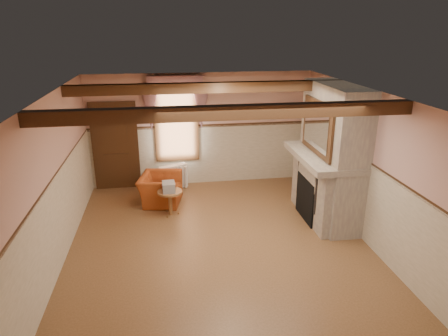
{
  "coord_description": "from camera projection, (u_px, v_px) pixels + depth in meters",
  "views": [
    {
      "loc": [
        -0.91,
        -6.65,
        3.85
      ],
      "look_at": [
        0.24,
        0.8,
        1.15
      ],
      "focal_mm": 32.0,
      "sensor_mm": 36.0,
      "label": 1
    }
  ],
  "objects": [
    {
      "name": "wall_back",
      "position": [
        201.0,
        130.0,
        9.94
      ],
      "size": [
        5.5,
        0.02,
        2.8
      ],
      "primitive_type": "cube",
      "color": "tan",
      "rests_on": "floor"
    },
    {
      "name": "candle_red",
      "position": [
        341.0,
        163.0,
        7.24
      ],
      "size": [
        0.06,
        0.06,
        0.16
      ],
      "primitive_type": "cylinder",
      "color": "maroon",
      "rests_on": "mantel"
    },
    {
      "name": "mantel_clock",
      "position": [
        314.0,
        141.0,
        8.52
      ],
      "size": [
        0.14,
        0.24,
        0.2
      ],
      "primitive_type": "cube",
      "color": "black",
      "rests_on": "mantel"
    },
    {
      "name": "bowl",
      "position": [
        328.0,
        155.0,
        7.8
      ],
      "size": [
        0.37,
        0.37,
        0.09
      ],
      "primitive_type": "imported",
      "color": "brown",
      "rests_on": "mantel"
    },
    {
      "name": "wall_front",
      "position": [
        255.0,
        263.0,
        4.36
      ],
      "size": [
        5.5,
        0.02,
        2.8
      ],
      "primitive_type": "cube",
      "color": "tan",
      "rests_on": "floor"
    },
    {
      "name": "wall_left",
      "position": [
        57.0,
        179.0,
        6.75
      ],
      "size": [
        0.02,
        6.0,
        2.8
      ],
      "primitive_type": "cube",
      "color": "tan",
      "rests_on": "floor"
    },
    {
      "name": "chair_rail",
      "position": [
        217.0,
        165.0,
        7.11
      ],
      "size": [
        5.5,
        6.0,
        0.08
      ],
      "primitive_type": null,
      "color": "black",
      "rests_on": "wainscot"
    },
    {
      "name": "side_table",
      "position": [
        170.0,
        203.0,
        8.52
      ],
      "size": [
        0.53,
        0.53,
        0.55
      ],
      "primitive_type": "cylinder",
      "rotation": [
        0.0,
        0.0,
        -0.0
      ],
      "color": "brown",
      "rests_on": "floor"
    },
    {
      "name": "ceiling",
      "position": [
        217.0,
        92.0,
        6.68
      ],
      "size": [
        5.5,
        6.0,
        0.01
      ],
      "primitive_type": "cube",
      "color": "silver",
      "rests_on": "wall_back"
    },
    {
      "name": "firebox",
      "position": [
        309.0,
        198.0,
        8.31
      ],
      "size": [
        0.2,
        0.95,
        0.9
      ],
      "primitive_type": "cube",
      "color": "black",
      "rests_on": "floor"
    },
    {
      "name": "ceiling_beam_front",
      "position": [
        229.0,
        112.0,
        5.59
      ],
      "size": [
        5.5,
        0.18,
        0.2
      ],
      "primitive_type": "cube",
      "color": "black",
      "rests_on": "ceiling"
    },
    {
      "name": "window_drapes",
      "position": [
        176.0,
        97.0,
        9.45
      ],
      "size": [
        1.3,
        0.14,
        1.4
      ],
      "primitive_type": "cube",
      "color": "gray",
      "rests_on": "wall_back"
    },
    {
      "name": "armchair",
      "position": [
        160.0,
        189.0,
        9.12
      ],
      "size": [
        1.06,
        1.16,
        0.65
      ],
      "primitive_type": "imported",
      "rotation": [
        0.0,
        0.0,
        1.36
      ],
      "color": "#994219",
      "rests_on": "floor"
    },
    {
      "name": "window",
      "position": [
        176.0,
        121.0,
        9.74
      ],
      "size": [
        1.06,
        0.08,
        2.02
      ],
      "primitive_type": "cube",
      "color": "white",
      "rests_on": "wall_back"
    },
    {
      "name": "radiator",
      "position": [
        173.0,
        177.0,
        9.92
      ],
      "size": [
        0.71,
        0.44,
        0.6
      ],
      "primitive_type": "cube",
      "rotation": [
        0.0,
        0.0,
        0.41
      ],
      "color": "white",
      "rests_on": "floor"
    },
    {
      "name": "wall_right",
      "position": [
        361.0,
        163.0,
        7.54
      ],
      "size": [
        0.02,
        6.0,
        2.8
      ],
      "primitive_type": "cube",
      "color": "tan",
      "rests_on": "floor"
    },
    {
      "name": "jar_yellow",
      "position": [
        337.0,
        161.0,
        7.42
      ],
      "size": [
        0.06,
        0.06,
        0.12
      ],
      "primitive_type": "cylinder",
      "color": "gold",
      "rests_on": "mantel"
    },
    {
      "name": "fireplace",
      "position": [
        332.0,
        154.0,
        8.05
      ],
      "size": [
        0.85,
        2.0,
        2.8
      ],
      "primitive_type": "cube",
      "color": "gray",
      "rests_on": "floor"
    },
    {
      "name": "wainscot",
      "position": [
        218.0,
        203.0,
        7.37
      ],
      "size": [
        5.5,
        6.0,
        1.5
      ],
      "primitive_type": null,
      "color": "beige",
      "rests_on": "floor"
    },
    {
      "name": "ceiling_beam_back",
      "position": [
        209.0,
        88.0,
        7.83
      ],
      "size": [
        5.5,
        0.18,
        0.2
      ],
      "primitive_type": "cube",
      "color": "black",
      "rests_on": "ceiling"
    },
    {
      "name": "floor",
      "position": [
        218.0,
        239.0,
        7.62
      ],
      "size": [
        5.5,
        6.0,
        0.01
      ],
      "primitive_type": "cube",
      "color": "brown",
      "rests_on": "ground"
    },
    {
      "name": "book_stack",
      "position": [
        169.0,
        187.0,
        8.39
      ],
      "size": [
        0.27,
        0.33,
        0.2
      ],
      "primitive_type": "cube",
      "rotation": [
        0.0,
        0.0,
        0.04
      ],
      "color": "#B7AD8C",
      "rests_on": "side_table"
    },
    {
      "name": "overmantel_mirror",
      "position": [
        317.0,
        127.0,
        7.81
      ],
      "size": [
        0.06,
        1.44,
        1.04
      ],
      "primitive_type": "cube",
      "color": "silver",
      "rests_on": "fireplace"
    },
    {
      "name": "oil_lamp",
      "position": [
        313.0,
        138.0,
        8.58
      ],
      "size": [
        0.11,
        0.11,
        0.28
      ],
      "primitive_type": "cylinder",
      "color": "gold",
      "rests_on": "mantel"
    },
    {
      "name": "mantel",
      "position": [
        323.0,
        156.0,
        8.04
      ],
      "size": [
        1.05,
        2.05,
        0.12
      ],
      "primitive_type": "cube",
      "color": "gray",
      "rests_on": "fireplace"
    },
    {
      "name": "door",
      "position": [
        116.0,
        148.0,
        9.7
      ],
      "size": [
        1.1,
        0.1,
        2.1
      ],
      "primitive_type": "cube",
      "color": "black",
      "rests_on": "floor"
    }
  ]
}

